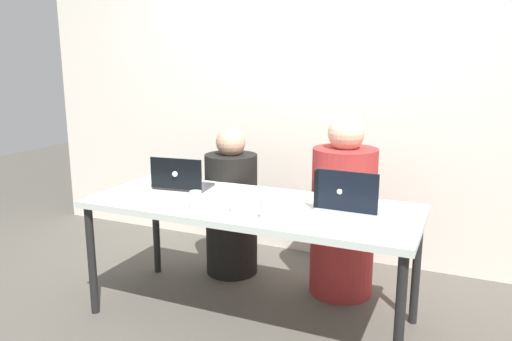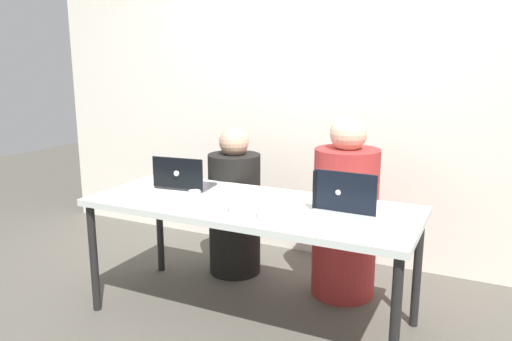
% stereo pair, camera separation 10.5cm
% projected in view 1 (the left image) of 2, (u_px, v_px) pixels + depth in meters
% --- Properties ---
extents(ground_plane, '(12.00, 12.00, 0.00)m').
position_uv_depth(ground_plane, '(251.00, 317.00, 3.09)').
color(ground_plane, '#4E4A43').
extents(back_wall, '(5.07, 0.10, 2.35)m').
position_uv_depth(back_wall, '(315.00, 110.00, 3.93)').
color(back_wall, silver).
rests_on(back_wall, ground).
extents(desk, '(1.95, 0.78, 0.74)m').
position_uv_depth(desk, '(251.00, 212.00, 2.94)').
color(desk, silver).
rests_on(desk, ground).
extents(person_on_left, '(0.47, 0.47, 1.09)m').
position_uv_depth(person_on_left, '(231.00, 209.00, 3.66)').
color(person_on_left, black).
rests_on(person_on_left, ground).
extents(person_on_right, '(0.46, 0.46, 1.22)m').
position_uv_depth(person_on_right, '(343.00, 216.00, 3.32)').
color(person_on_right, '#A22B2A').
rests_on(person_on_right, ground).
extents(laptop_back_left, '(0.38, 0.27, 0.22)m').
position_uv_depth(laptop_back_left, '(181.00, 182.00, 3.25)').
color(laptop_back_left, '#3B363C').
rests_on(laptop_back_left, desk).
extents(laptop_back_right, '(0.32, 0.29, 0.23)m').
position_uv_depth(laptop_back_right, '(341.00, 200.00, 2.81)').
color(laptop_back_right, silver).
rests_on(laptop_back_right, desk).
extents(laptop_front_right, '(0.35, 0.29, 0.24)m').
position_uv_depth(laptop_front_right, '(342.00, 209.00, 2.63)').
color(laptop_front_right, '#AEB6B2').
rests_on(laptop_front_right, desk).
extents(water_glass_center, '(0.06, 0.06, 0.11)m').
position_uv_depth(water_glass_center, '(236.00, 205.00, 2.73)').
color(water_glass_center, silver).
rests_on(water_glass_center, desk).
extents(water_glass_left, '(0.07, 0.07, 0.11)m').
position_uv_depth(water_glass_left, '(196.00, 202.00, 2.80)').
color(water_glass_left, silver).
rests_on(water_glass_left, desk).
extents(water_glass_right, '(0.07, 0.07, 0.10)m').
position_uv_depth(water_glass_right, '(266.00, 211.00, 2.63)').
color(water_glass_right, silver).
rests_on(water_glass_right, desk).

